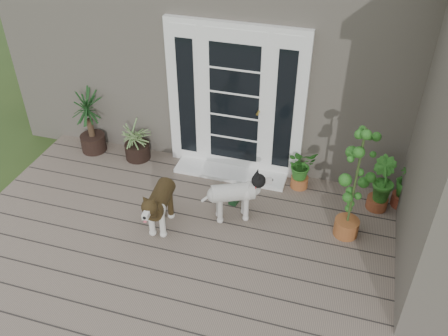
# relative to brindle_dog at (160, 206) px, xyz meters

# --- Properties ---
(deck) EXTENTS (6.20, 4.60, 0.12)m
(deck) POSITION_rel_brindle_dog_xyz_m (0.72, -0.71, -0.38)
(deck) COLOR #6B5B4C
(deck) RESTS_ON ground
(house_main) EXTENTS (7.40, 4.00, 3.10)m
(house_main) POSITION_rel_brindle_dog_xyz_m (0.72, 3.54, 1.11)
(house_main) COLOR #665E54
(house_main) RESTS_ON ground
(door_unit) EXTENTS (1.90, 0.14, 2.15)m
(door_unit) POSITION_rel_brindle_dog_xyz_m (0.52, 1.49, 0.76)
(door_unit) COLOR white
(door_unit) RESTS_ON deck
(door_step) EXTENTS (1.60, 0.40, 0.05)m
(door_step) POSITION_rel_brindle_dog_xyz_m (0.52, 1.29, -0.29)
(door_step) COLOR white
(door_step) RESTS_ON deck
(brindle_dog) EXTENTS (0.39, 0.79, 0.64)m
(brindle_dog) POSITION_rel_brindle_dog_xyz_m (0.00, 0.00, 0.00)
(brindle_dog) COLOR #3E2E16
(brindle_dog) RESTS_ON deck
(white_dog) EXTENTS (0.78, 0.58, 0.60)m
(white_dog) POSITION_rel_brindle_dog_xyz_m (0.80, 0.41, -0.02)
(white_dog) COLOR white
(white_dog) RESTS_ON deck
(spider_plant) EXTENTS (0.69, 0.69, 0.65)m
(spider_plant) POSITION_rel_brindle_dog_xyz_m (-0.93, 1.29, 0.01)
(spider_plant) COLOR #99B16D
(spider_plant) RESTS_ON deck
(yucca) EXTENTS (0.72, 0.72, 1.03)m
(yucca) POSITION_rel_brindle_dog_xyz_m (-1.66, 1.29, 0.20)
(yucca) COLOR black
(yucca) RESTS_ON deck
(herb_a) EXTENTS (0.55, 0.55, 0.50)m
(herb_a) POSITION_rel_brindle_dog_xyz_m (1.51, 1.29, -0.07)
(herb_a) COLOR #2A601B
(herb_a) RESTS_ON deck
(herb_b) EXTENTS (0.51, 0.51, 0.55)m
(herb_b) POSITION_rel_brindle_dog_xyz_m (2.56, 1.13, -0.04)
(herb_b) COLOR #1B4F16
(herb_b) RESTS_ON deck
(herb_c) EXTENTS (0.43, 0.43, 0.55)m
(herb_c) POSITION_rel_brindle_dog_xyz_m (2.88, 1.29, -0.04)
(herb_c) COLOR #1A5217
(herb_c) RESTS_ON deck
(sapling) EXTENTS (0.49, 0.49, 1.58)m
(sapling) POSITION_rel_brindle_dog_xyz_m (2.22, 0.51, 0.47)
(sapling) COLOR #1A5B1C
(sapling) RESTS_ON deck
(clog_left) EXTENTS (0.15, 0.30, 0.09)m
(clog_left) POSITION_rel_brindle_dog_xyz_m (0.53, 0.79, -0.27)
(clog_left) COLOR #163718
(clog_left) RESTS_ON deck
(clog_right) EXTENTS (0.19, 0.33, 0.09)m
(clog_right) POSITION_rel_brindle_dog_xyz_m (0.75, 0.75, -0.27)
(clog_right) COLOR #143219
(clog_right) RESTS_ON deck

